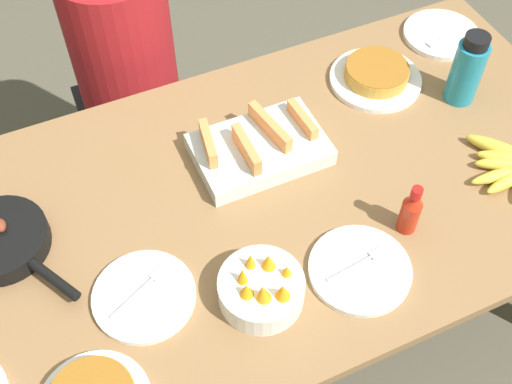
{
  "coord_description": "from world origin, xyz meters",
  "views": [
    {
      "loc": [
        -0.39,
        -0.86,
        2.01
      ],
      "look_at": [
        0.0,
        0.0,
        0.76
      ],
      "focal_mm": 45.0,
      "sensor_mm": 36.0,
      "label": 1
    }
  ],
  "objects": [
    {
      "name": "ground_plane",
      "position": [
        0.0,
        0.0,
        0.0
      ],
      "size": [
        14.0,
        14.0,
        0.0
      ],
      "primitive_type": "plane",
      "color": "#565142"
    },
    {
      "name": "dining_table",
      "position": [
        0.0,
        0.0,
        0.65
      ],
      "size": [
        1.9,
        0.96,
        0.73
      ],
      "color": "olive",
      "rests_on": "ground_plane"
    },
    {
      "name": "banana_bunch",
      "position": [
        0.63,
        -0.18,
        0.75
      ],
      "size": [
        0.21,
        0.26,
        0.04
      ],
      "color": "gold",
      "rests_on": "dining_table"
    },
    {
      "name": "melon_tray",
      "position": [
        0.07,
        0.13,
        0.76
      ],
      "size": [
        0.34,
        0.22,
        0.1
      ],
      "color": "silver",
      "rests_on": "dining_table"
    },
    {
      "name": "skillet",
      "position": [
        -0.59,
        0.11,
        0.76
      ],
      "size": [
        0.25,
        0.34,
        0.08
      ],
      "rotation": [
        0.0,
        0.0,
        5.22
      ],
      "color": "black",
      "rests_on": "dining_table"
    },
    {
      "name": "frittata_plate_side",
      "position": [
        0.49,
        0.24,
        0.76
      ],
      "size": [
        0.26,
        0.26,
        0.06
      ],
      "color": "white",
      "rests_on": "dining_table"
    },
    {
      "name": "empty_plate_far_left",
      "position": [
        0.78,
        0.33,
        0.74
      ],
      "size": [
        0.23,
        0.23,
        0.02
      ],
      "color": "white",
      "rests_on": "dining_table"
    },
    {
      "name": "empty_plate_far_right",
      "position": [
        -0.34,
        -0.15,
        0.74
      ],
      "size": [
        0.23,
        0.23,
        0.02
      ],
      "color": "white",
      "rests_on": "dining_table"
    },
    {
      "name": "empty_plate_mid_edge",
      "position": [
        0.13,
        -0.29,
        0.74
      ],
      "size": [
        0.24,
        0.24,
        0.02
      ],
      "color": "white",
      "rests_on": "dining_table"
    },
    {
      "name": "fruit_bowl_mango",
      "position": [
        -0.1,
        -0.25,
        0.77
      ],
      "size": [
        0.19,
        0.19,
        0.12
      ],
      "color": "white",
      "rests_on": "dining_table"
    },
    {
      "name": "water_bottle",
      "position": [
        0.67,
        0.09,
        0.83
      ],
      "size": [
        0.09,
        0.09,
        0.21
      ],
      "color": "teal",
      "rests_on": "dining_table"
    },
    {
      "name": "hot_sauce_bottle",
      "position": [
        0.29,
        -0.22,
        0.8
      ],
      "size": [
        0.05,
        0.05,
        0.15
      ],
      "color": "#B72814",
      "rests_on": "dining_table"
    },
    {
      "name": "person_figure",
      "position": [
        -0.13,
        0.73,
        0.5
      ],
      "size": [
        0.35,
        0.35,
        1.21
      ],
      "color": "black",
      "rests_on": "ground_plane"
    }
  ]
}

